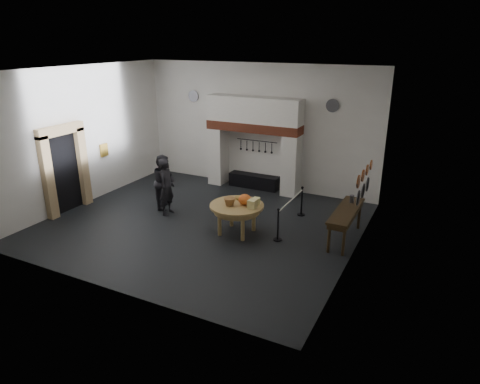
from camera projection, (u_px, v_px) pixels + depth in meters
The scene contains 39 objects.
floor at pixel (202, 224), 12.95m from camera, with size 9.00×8.00×0.02m, color black.
ceiling at pixel (197, 70), 11.42m from camera, with size 9.00×8.00×0.02m, color silver.
wall_back at pixel (258, 127), 15.55m from camera, with size 9.00×0.02×4.50m, color silver.
wall_front at pixel (98, 195), 8.82m from camera, with size 9.00×0.02×4.50m, color silver.
wall_left at pixel (83, 136), 14.08m from camera, with size 0.02×8.00×4.50m, color silver.
wall_right at pixel (360, 172), 10.29m from camera, with size 0.02×8.00×4.50m, color silver.
chimney_pier_left at pixel (218, 156), 16.27m from camera, with size 0.55×0.70×2.15m, color silver.
chimney_pier_right at pixel (291, 165), 15.03m from camera, with size 0.55×0.70×2.15m, color silver.
hearth_brick_band at pixel (254, 127), 15.23m from camera, with size 3.50×0.72×0.32m, color #9E442B.
chimney_hood at pixel (254, 110), 15.02m from camera, with size 3.50×0.70×0.90m, color silver.
iron_range at pixel (254, 181), 15.99m from camera, with size 1.90×0.45×0.50m, color black.
utensil_rail at pixel (257, 141), 15.65m from camera, with size 0.02×0.02×1.60m, color black.
door_recess at pixel (64, 173), 13.56m from camera, with size 0.04×1.10×2.50m, color black.
door_jamb_near at pixel (48, 178), 12.92m from camera, with size 0.22×0.30×2.60m, color tan.
door_jamb_far at pixel (83, 167), 14.10m from camera, with size 0.22×0.30×2.60m, color tan.
door_lintel at pixel (60, 130), 13.05m from camera, with size 0.22×1.70×0.30m, color tan.
wall_plaque at pixel (104, 150), 14.95m from camera, with size 0.05×0.34×0.44m, color gold.
work_table at pixel (237, 206), 12.05m from camera, with size 1.53×1.53×0.07m, color tan.
pumpkin at pixel (245, 199), 11.99m from camera, with size 0.36×0.36×0.31m, color orange.
cheese_block_big at pixel (252, 204), 11.75m from camera, with size 0.22×0.22×0.24m, color #DACD82.
cheese_block_small at pixel (256, 201), 12.02m from camera, with size 0.18×0.18×0.20m, color #EEE68E.
wicker_basket at pixel (230, 202), 11.94m from camera, with size 0.32×0.32×0.22m, color olive.
bread_loaf at pixel (239, 198), 12.36m from camera, with size 0.31×0.18×0.13m, color #A37939.
visitor_near at pixel (167, 187), 13.37m from camera, with size 0.66×0.44×1.82m, color black.
visitor_far at pixel (164, 182), 13.88m from camera, with size 0.87×0.68×1.79m, color black.
side_table at pixel (346, 211), 11.63m from camera, with size 0.55×2.20×0.06m, color #332612.
pewter_jug at pixel (352, 199), 12.09m from camera, with size 0.12×0.12×0.22m, color #49494D.
copper_pan_a at pixel (358, 182), 10.58m from camera, with size 0.34×0.34×0.03m, color #C6662D.
copper_pan_b at pixel (363, 176), 11.04m from camera, with size 0.32×0.32×0.03m, color #C6662D.
copper_pan_c at pixel (367, 170), 11.50m from camera, with size 0.30×0.30×0.03m, color #C6662D.
copper_pan_d at pixel (371, 165), 11.96m from camera, with size 0.28×0.28×0.03m, color #C6662D.
pewter_plate_left at pixel (358, 198), 10.91m from camera, with size 0.40×0.40×0.03m, color #4C4C51.
pewter_plate_mid at pixel (363, 191), 11.42m from camera, with size 0.40×0.40×0.03m, color #4C4C51.
pewter_plate_right at pixel (368, 184), 11.92m from camera, with size 0.40×0.40×0.03m, color #4C4C51.
pewter_plate_back_left at pixel (193, 96), 16.32m from camera, with size 0.44×0.44×0.03m, color #4C4C51.
pewter_plate_back_right at pixel (332, 106), 14.05m from camera, with size 0.44×0.44×0.03m, color #4C4C51.
barrier_post_near at pixel (278, 225), 11.74m from camera, with size 0.05×0.05×0.90m, color black.
barrier_post_far at pixel (302, 202), 13.42m from camera, with size 0.05×0.05×0.90m, color black.
barrier_rope at pixel (291, 200), 12.45m from camera, with size 0.04×0.04×2.00m, color white.
Camera 1 is at (6.32, -10.08, 5.31)m, focal length 32.00 mm.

